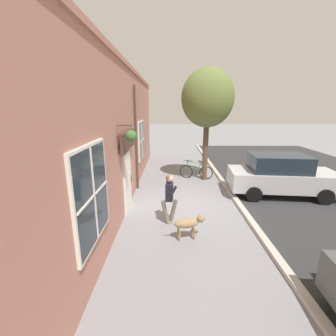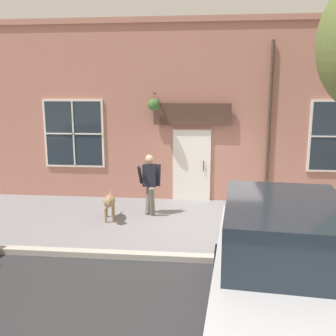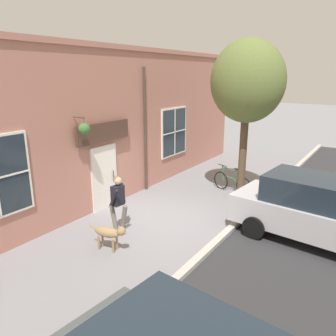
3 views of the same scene
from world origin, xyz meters
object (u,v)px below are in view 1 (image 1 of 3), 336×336
Objects in this scene: dog_on_leash at (189,223)px; leaning_bicycle at (196,171)px; street_tree_by_curb at (206,100)px; pedestrian_walking at (169,195)px; parked_car_mid_block at (281,175)px.

dog_on_leash is 5.76m from leaning_bicycle.
dog_on_leash is at bearing -102.25° from street_tree_by_curb.
pedestrian_walking is 4.98m from leaning_bicycle.
street_tree_by_curb reaches higher than parked_car_mid_block.
leaning_bicycle is (1.38, 4.75, -0.58)m from pedestrian_walking.
dog_on_leash is 5.36m from parked_car_mid_block.
parked_car_mid_block is at bearing -35.86° from street_tree_by_curb.
leaning_bicycle is at bearing 145.12° from parked_car_mid_block.
dog_on_leash is at bearing -59.82° from pedestrian_walking.
parked_car_mid_block reaches higher than dog_on_leash.
dog_on_leash is 0.65× the size of leaning_bicycle.
parked_car_mid_block is at bearing 27.62° from pedestrian_walking.
street_tree_by_curb is 1.23× the size of parked_car_mid_block.
dog_on_leash is 6.64m from street_tree_by_curb.
street_tree_by_curb is at bearing 69.11° from pedestrian_walking.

